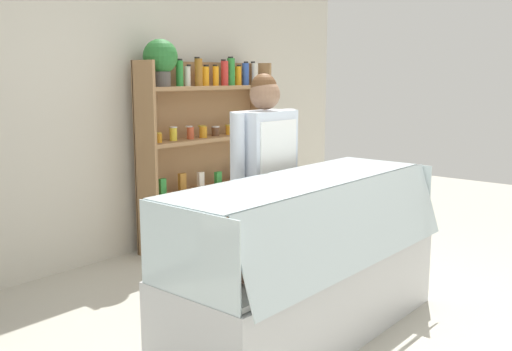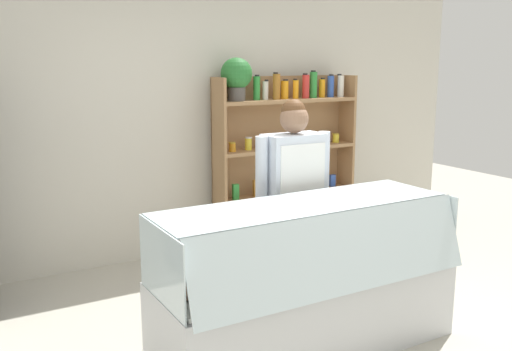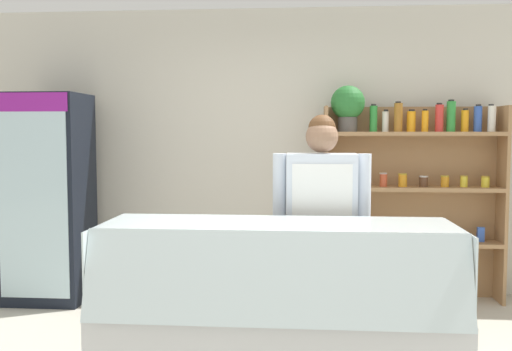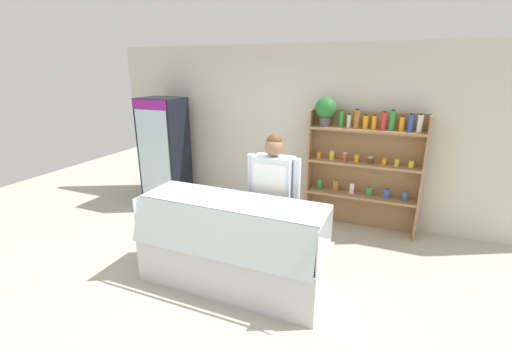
# 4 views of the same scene
# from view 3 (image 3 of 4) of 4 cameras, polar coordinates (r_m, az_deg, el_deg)

# --- Properties ---
(back_wall) EXTENTS (6.80, 0.10, 2.70)m
(back_wall) POSITION_cam_3_polar(r_m,az_deg,el_deg) (5.52, 5.02, 2.47)
(back_wall) COLOR beige
(back_wall) RESTS_ON ground
(drinks_fridge) EXTENTS (0.70, 0.59, 1.87)m
(drinks_fridge) POSITION_cam_3_polar(r_m,az_deg,el_deg) (5.49, -20.10, -2.11)
(drinks_fridge) COLOR black
(drinks_fridge) RESTS_ON ground
(shelving_unit) EXTENTS (1.60, 0.31, 1.95)m
(shelving_unit) POSITION_cam_3_polar(r_m,az_deg,el_deg) (5.35, 14.33, -0.12)
(shelving_unit) COLOR #9E754C
(shelving_unit) RESTS_ON ground
(deli_display_case) EXTENTS (2.05, 0.79, 1.01)m
(deli_display_case) POSITION_cam_3_polar(r_m,az_deg,el_deg) (3.45, 2.04, -16.29)
(deli_display_case) COLOR silver
(deli_display_case) RESTS_ON ground
(shop_clerk) EXTENTS (0.65, 0.25, 1.64)m
(shop_clerk) POSITION_cam_3_polar(r_m,az_deg,el_deg) (3.83, 6.55, -3.96)
(shop_clerk) COLOR #4C4233
(shop_clerk) RESTS_ON ground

